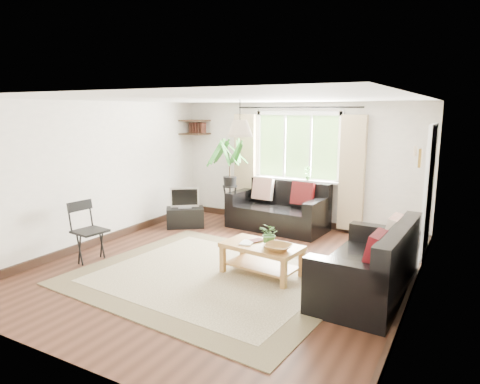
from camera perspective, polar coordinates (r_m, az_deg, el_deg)
The scene contains 24 objects.
floor at distance 6.32m, azimuth -1.77°, elevation -9.99°, with size 5.50×5.50×0.00m, color black.
ceiling at distance 5.91m, azimuth -1.91°, elevation 12.30°, with size 5.50×5.50×0.00m, color white.
wall_back at distance 8.46m, azimuth 7.70°, elevation 3.65°, with size 5.00×0.02×2.40m, color white.
wall_front at distance 3.95m, azimuth -22.67°, elevation -5.46°, with size 5.00×0.02×2.40m, color white.
wall_left at distance 7.57m, azimuth -18.37°, elevation 2.34°, with size 0.02×5.50×2.40m, color white.
wall_right at distance 5.22m, azimuth 22.54°, elevation -1.62°, with size 0.02×5.50×2.40m, color white.
rug at distance 6.02m, azimuth -3.61°, elevation -11.04°, with size 3.53×3.02×0.02m, color beige.
window at distance 8.38m, azimuth 7.67°, elevation 5.99°, with size 2.50×0.16×2.16m, color white, non-canonical shape.
door at distance 6.92m, azimuth 23.79°, elevation -0.49°, with size 0.06×0.96×2.06m, color silver.
corner_shelf at distance 9.24m, azimuth -6.04°, elevation 8.59°, with size 0.50×0.50×0.34m, color black, non-canonical shape.
pendant_lamp at distance 6.26m, azimuth 0.00°, elevation 9.03°, with size 0.36×0.36×0.54m, color beige, non-canonical shape.
wall_sconce at distance 5.44m, azimuth 22.59°, elevation 4.63°, with size 0.12×0.12×0.28m, color beige, non-canonical shape.
sofa_back at distance 8.19m, azimuth 5.02°, elevation -2.00°, with size 1.83×0.92×0.86m, color black, non-canonical shape.
sofa_right at distance 5.52m, azimuth 16.55°, elevation -8.80°, with size 0.93×1.85×0.87m, color black, non-canonical shape.
coffee_table at distance 5.97m, azimuth 2.91°, elevation -9.02°, with size 1.08×0.59×0.44m, color #925D2F, non-canonical shape.
table_plant at distance 5.85m, azimuth 4.02°, elevation -5.61°, with size 0.28×0.24×0.31m, color #376729.
bowl at distance 5.65m, azimuth 5.09°, elevation -7.39°, with size 0.36×0.36×0.09m, color olive.
book_a at distance 5.97m, azimuth 0.18°, elevation -6.70°, with size 0.17×0.23×0.02m, color white.
book_b at distance 6.11m, azimuth 1.81°, elevation -6.28°, with size 0.15×0.20×0.02m, color #532621.
tv_stand at distance 8.42m, azimuth -7.33°, elevation -3.36°, with size 0.71×0.40×0.38m, color black.
tv at distance 8.33m, azimuth -7.39°, elevation -0.69°, with size 0.55×0.18×0.42m, color #A5A5AA, non-canonical shape.
palm_stand at distance 8.37m, azimuth -1.35°, elevation 1.29°, with size 0.67×0.67×1.71m, color black, non-canonical shape.
folding_chair at distance 6.80m, azimuth -19.37°, elevation -5.09°, with size 0.47×0.47×0.91m, color black, non-canonical shape.
sill_plant at distance 8.28m, azimuth 8.99°, elevation 2.51°, with size 0.14×0.10×0.27m, color #2D6023.
Camera 1 is at (3.01, -5.08, 2.26)m, focal length 32.00 mm.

